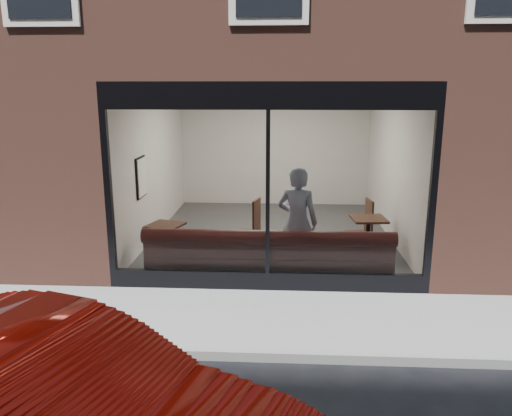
# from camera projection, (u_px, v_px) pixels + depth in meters

# --- Properties ---
(ground) EXTENTS (120.00, 120.00, 0.00)m
(ground) POSITION_uv_depth(u_px,v_px,m) (262.00, 358.00, 5.90)
(ground) COLOR black
(ground) RESTS_ON ground
(sidewalk_near) EXTENTS (40.00, 2.00, 0.01)m
(sidewalk_near) POSITION_uv_depth(u_px,v_px,m) (265.00, 319.00, 6.87)
(sidewalk_near) COLOR gray
(sidewalk_near) RESTS_ON ground
(kerb_near) EXTENTS (40.00, 0.10, 0.12)m
(kerb_near) POSITION_uv_depth(u_px,v_px,m) (261.00, 356.00, 5.84)
(kerb_near) COLOR gray
(kerb_near) RESTS_ON ground
(host_building_pier_left) EXTENTS (2.50, 12.00, 3.20)m
(host_building_pier_left) POSITION_uv_depth(u_px,v_px,m) (136.00, 145.00, 13.48)
(host_building_pier_left) COLOR brown
(host_building_pier_left) RESTS_ON ground
(host_building_pier_right) EXTENTS (2.50, 12.00, 3.20)m
(host_building_pier_right) POSITION_uv_depth(u_px,v_px,m) (418.00, 147.00, 13.08)
(host_building_pier_right) COLOR brown
(host_building_pier_right) RESTS_ON ground
(host_building_backfill) EXTENTS (5.00, 6.00, 3.20)m
(host_building_backfill) POSITION_uv_depth(u_px,v_px,m) (277.00, 135.00, 16.19)
(host_building_backfill) COLOR brown
(host_building_backfill) RESTS_ON ground
(cafe_floor) EXTENTS (6.00, 6.00, 0.00)m
(cafe_floor) POSITION_uv_depth(u_px,v_px,m) (272.00, 235.00, 10.74)
(cafe_floor) COLOR #2D2D30
(cafe_floor) RESTS_ON ground
(cafe_ceiling) EXTENTS (6.00, 6.00, 0.00)m
(cafe_ceiling) POSITION_uv_depth(u_px,v_px,m) (273.00, 84.00, 10.00)
(cafe_ceiling) COLOR white
(cafe_ceiling) RESTS_ON host_building_upper
(cafe_wall_back) EXTENTS (5.00, 0.00, 5.00)m
(cafe_wall_back) POSITION_uv_depth(u_px,v_px,m) (275.00, 146.00, 13.27)
(cafe_wall_back) COLOR beige
(cafe_wall_back) RESTS_ON ground
(cafe_wall_left) EXTENTS (0.00, 6.00, 6.00)m
(cafe_wall_left) POSITION_uv_depth(u_px,v_px,m) (154.00, 161.00, 10.50)
(cafe_wall_left) COLOR beige
(cafe_wall_left) RESTS_ON ground
(cafe_wall_right) EXTENTS (0.00, 6.00, 6.00)m
(cafe_wall_right) POSITION_uv_depth(u_px,v_px,m) (393.00, 163.00, 10.24)
(cafe_wall_right) COLOR beige
(cafe_wall_right) RESTS_ON ground
(storefront_kick) EXTENTS (5.00, 0.10, 0.30)m
(storefront_kick) POSITION_uv_depth(u_px,v_px,m) (267.00, 281.00, 7.85)
(storefront_kick) COLOR black
(storefront_kick) RESTS_ON ground
(storefront_header) EXTENTS (5.00, 0.10, 0.40)m
(storefront_header) POSITION_uv_depth(u_px,v_px,m) (268.00, 96.00, 7.18)
(storefront_header) COLOR black
(storefront_header) RESTS_ON host_building_upper
(storefront_mullion) EXTENTS (0.06, 0.10, 2.50)m
(storefront_mullion) POSITION_uv_depth(u_px,v_px,m) (268.00, 194.00, 7.52)
(storefront_mullion) COLOR black
(storefront_mullion) RESTS_ON storefront_kick
(storefront_glass) EXTENTS (4.80, 0.00, 4.80)m
(storefront_glass) POSITION_uv_depth(u_px,v_px,m) (268.00, 194.00, 7.49)
(storefront_glass) COLOR white
(storefront_glass) RESTS_ON storefront_kick
(banquette) EXTENTS (4.00, 0.55, 0.45)m
(banquette) POSITION_uv_depth(u_px,v_px,m) (268.00, 267.00, 8.22)
(banquette) COLOR #381614
(banquette) RESTS_ON cafe_floor
(person) EXTENTS (0.77, 0.60, 1.86)m
(person) POSITION_uv_depth(u_px,v_px,m) (297.00, 222.00, 8.31)
(person) COLOR #91A3C4
(person) RESTS_ON cafe_floor
(cafe_table_left) EXTENTS (0.71, 0.71, 0.04)m
(cafe_table_left) POSITION_uv_depth(u_px,v_px,m) (165.00, 225.00, 8.82)
(cafe_table_left) COLOR #321B13
(cafe_table_left) RESTS_ON cafe_floor
(cafe_table_right) EXTENTS (0.67, 0.67, 0.04)m
(cafe_table_right) POSITION_uv_depth(u_px,v_px,m) (369.00, 219.00, 9.25)
(cafe_table_right) COLOR #321B13
(cafe_table_right) RESTS_ON cafe_floor
(cafe_chair_left) EXTENTS (0.52, 0.52, 0.04)m
(cafe_chair_left) POSITION_uv_depth(u_px,v_px,m) (248.00, 233.00, 10.14)
(cafe_chair_left) COLOR #321B13
(cafe_chair_left) RESTS_ON cafe_floor
(cafe_chair_right) EXTENTS (0.52, 0.52, 0.04)m
(cafe_chair_right) POSITION_uv_depth(u_px,v_px,m) (359.00, 234.00, 10.03)
(cafe_chair_right) COLOR #321B13
(cafe_chair_right) RESTS_ON cafe_floor
(wall_poster) EXTENTS (0.02, 0.54, 0.72)m
(wall_poster) POSITION_uv_depth(u_px,v_px,m) (142.00, 177.00, 9.46)
(wall_poster) COLOR white
(wall_poster) RESTS_ON cafe_wall_left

